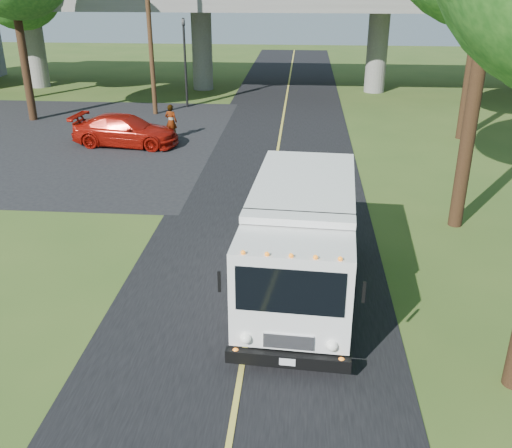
# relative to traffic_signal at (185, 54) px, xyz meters

# --- Properties ---
(ground) EXTENTS (120.00, 120.00, 0.00)m
(ground) POSITION_rel_traffic_signal_xyz_m (6.00, -26.00, -3.20)
(ground) COLOR #36501C
(ground) RESTS_ON ground
(road) EXTENTS (7.00, 90.00, 0.02)m
(road) POSITION_rel_traffic_signal_xyz_m (6.00, -16.00, -3.19)
(road) COLOR black
(road) RESTS_ON ground
(parking_lot) EXTENTS (16.00, 18.00, 0.01)m
(parking_lot) POSITION_rel_traffic_signal_xyz_m (-5.00, -8.00, -3.19)
(parking_lot) COLOR black
(parking_lot) RESTS_ON ground
(lane_line) EXTENTS (0.12, 90.00, 0.01)m
(lane_line) POSITION_rel_traffic_signal_xyz_m (6.00, -16.00, -3.17)
(lane_line) COLOR gold
(lane_line) RESTS_ON road
(overpass) EXTENTS (54.00, 10.00, 7.30)m
(overpass) POSITION_rel_traffic_signal_xyz_m (6.00, 6.00, 1.36)
(overpass) COLOR slate
(overpass) RESTS_ON ground
(traffic_signal) EXTENTS (0.18, 0.22, 5.20)m
(traffic_signal) POSITION_rel_traffic_signal_xyz_m (0.00, 0.00, 0.00)
(traffic_signal) COLOR black
(traffic_signal) RESTS_ON ground
(utility_pole) EXTENTS (1.60, 0.26, 9.00)m
(utility_pole) POSITION_rel_traffic_signal_xyz_m (-1.50, -2.00, 1.40)
(utility_pole) COLOR #472D19
(utility_pole) RESTS_ON ground
(step_van) EXTENTS (2.93, 6.96, 2.86)m
(step_van) POSITION_rel_traffic_signal_xyz_m (7.17, -21.81, -1.64)
(step_van) COLOR white
(step_van) RESTS_ON ground
(red_sedan) EXTENTS (5.20, 2.51, 1.46)m
(red_sedan) POSITION_rel_traffic_signal_xyz_m (-1.26, -8.63, -2.47)
(red_sedan) COLOR #9A1209
(red_sedan) RESTS_ON ground
(pedestrian) EXTENTS (0.69, 0.53, 1.69)m
(pedestrian) POSITION_rel_traffic_signal_xyz_m (0.61, -7.16, -2.35)
(pedestrian) COLOR gray
(pedestrian) RESTS_ON ground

